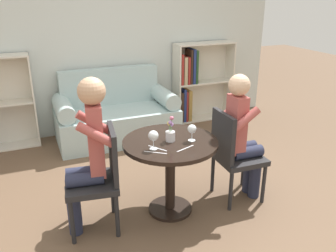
{
  "coord_description": "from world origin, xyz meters",
  "views": [
    {
      "loc": [
        -1.11,
        -2.59,
        1.94
      ],
      "look_at": [
        0.0,
        0.05,
        0.82
      ],
      "focal_mm": 38.0,
      "sensor_mm": 36.0,
      "label": 1
    }
  ],
  "objects_px": {
    "person_left": "(87,152)",
    "flower_vase": "(170,133)",
    "couch": "(116,116)",
    "wine_glass_left": "(153,136)",
    "person_right": "(243,136)",
    "wine_glass_right": "(192,129)",
    "chair_left": "(100,175)",
    "chair_right": "(233,152)",
    "bookshelf_right": "(195,82)"
  },
  "relations": [
    {
      "from": "wine_glass_left",
      "to": "wine_glass_right",
      "type": "xyz_separation_m",
      "value": [
        0.37,
        0.03,
        -0.01
      ]
    },
    {
      "from": "chair_right",
      "to": "person_right",
      "type": "distance_m",
      "value": 0.18
    },
    {
      "from": "bookshelf_right",
      "to": "wine_glass_left",
      "type": "distance_m",
      "value": 2.72
    },
    {
      "from": "bookshelf_right",
      "to": "wine_glass_right",
      "type": "bearing_deg",
      "value": -117.55
    },
    {
      "from": "couch",
      "to": "wine_glass_left",
      "type": "height_order",
      "value": "couch"
    },
    {
      "from": "couch",
      "to": "wine_glass_right",
      "type": "bearing_deg",
      "value": -84.89
    },
    {
      "from": "chair_right",
      "to": "person_left",
      "type": "xyz_separation_m",
      "value": [
        -1.33,
        0.07,
        0.22
      ]
    },
    {
      "from": "couch",
      "to": "flower_vase",
      "type": "distance_m",
      "value": 1.93
    },
    {
      "from": "person_left",
      "to": "person_right",
      "type": "height_order",
      "value": "person_left"
    },
    {
      "from": "couch",
      "to": "bookshelf_right",
      "type": "xyz_separation_m",
      "value": [
        1.33,
        0.27,
        0.28
      ]
    },
    {
      "from": "person_right",
      "to": "wine_glass_right",
      "type": "relative_size",
      "value": 8.39
    },
    {
      "from": "person_left",
      "to": "wine_glass_right",
      "type": "relative_size",
      "value": 8.91
    },
    {
      "from": "couch",
      "to": "flower_vase",
      "type": "xyz_separation_m",
      "value": [
        0.0,
        -1.87,
        0.47
      ]
    },
    {
      "from": "bookshelf_right",
      "to": "wine_glass_right",
      "type": "height_order",
      "value": "bookshelf_right"
    },
    {
      "from": "flower_vase",
      "to": "person_right",
      "type": "bearing_deg",
      "value": -4.07
    },
    {
      "from": "person_right",
      "to": "wine_glass_left",
      "type": "height_order",
      "value": "person_right"
    },
    {
      "from": "couch",
      "to": "wine_glass_left",
      "type": "xyz_separation_m",
      "value": [
        -0.19,
        -1.98,
        0.51
      ]
    },
    {
      "from": "couch",
      "to": "wine_glass_right",
      "type": "xyz_separation_m",
      "value": [
        0.17,
        -1.94,
        0.5
      ]
    },
    {
      "from": "bookshelf_right",
      "to": "wine_glass_left",
      "type": "bearing_deg",
      "value": -124.1
    },
    {
      "from": "chair_right",
      "to": "wine_glass_right",
      "type": "distance_m",
      "value": 0.55
    },
    {
      "from": "person_right",
      "to": "bookshelf_right",
      "type": "bearing_deg",
      "value": -13.58
    },
    {
      "from": "flower_vase",
      "to": "wine_glass_right",
      "type": "bearing_deg",
      "value": -23.02
    },
    {
      "from": "chair_left",
      "to": "chair_right",
      "type": "bearing_deg",
      "value": 96.18
    },
    {
      "from": "bookshelf_right",
      "to": "chair_right",
      "type": "height_order",
      "value": "bookshelf_right"
    },
    {
      "from": "couch",
      "to": "person_left",
      "type": "xyz_separation_m",
      "value": [
        -0.71,
        -1.84,
        0.4
      ]
    },
    {
      "from": "chair_right",
      "to": "wine_glass_right",
      "type": "relative_size",
      "value": 6.07
    },
    {
      "from": "person_right",
      "to": "person_left",
      "type": "bearing_deg",
      "value": 88.9
    },
    {
      "from": "chair_right",
      "to": "wine_glass_right",
      "type": "height_order",
      "value": "chair_right"
    },
    {
      "from": "couch",
      "to": "chair_right",
      "type": "distance_m",
      "value": 2.02
    },
    {
      "from": "couch",
      "to": "wine_glass_right",
      "type": "distance_m",
      "value": 2.01
    },
    {
      "from": "person_right",
      "to": "flower_vase",
      "type": "relative_size",
      "value": 5.59
    },
    {
      "from": "bookshelf_right",
      "to": "wine_glass_right",
      "type": "distance_m",
      "value": 2.51
    },
    {
      "from": "person_left",
      "to": "couch",
      "type": "bearing_deg",
      "value": 167.56
    },
    {
      "from": "chair_left",
      "to": "person_left",
      "type": "bearing_deg",
      "value": -96.08
    },
    {
      "from": "flower_vase",
      "to": "person_left",
      "type": "bearing_deg",
      "value": 177.76
    },
    {
      "from": "wine_glass_left",
      "to": "flower_vase",
      "type": "xyz_separation_m",
      "value": [
        0.19,
        0.11,
        -0.04
      ]
    },
    {
      "from": "bookshelf_right",
      "to": "chair_left",
      "type": "height_order",
      "value": "bookshelf_right"
    },
    {
      "from": "chair_left",
      "to": "flower_vase",
      "type": "relative_size",
      "value": 4.04
    },
    {
      "from": "chair_left",
      "to": "flower_vase",
      "type": "bearing_deg",
      "value": 97.96
    },
    {
      "from": "bookshelf_right",
      "to": "wine_glass_right",
      "type": "xyz_separation_m",
      "value": [
        -1.15,
        -2.21,
        0.22
      ]
    },
    {
      "from": "couch",
      "to": "wine_glass_left",
      "type": "distance_m",
      "value": 2.05
    },
    {
      "from": "person_left",
      "to": "person_right",
      "type": "bearing_deg",
      "value": 95.39
    },
    {
      "from": "person_left",
      "to": "flower_vase",
      "type": "bearing_deg",
      "value": 96.31
    },
    {
      "from": "chair_left",
      "to": "wine_glass_left",
      "type": "bearing_deg",
      "value": 84.13
    },
    {
      "from": "chair_left",
      "to": "chair_right",
      "type": "height_order",
      "value": "same"
    },
    {
      "from": "couch",
      "to": "wine_glass_right",
      "type": "height_order",
      "value": "couch"
    },
    {
      "from": "wine_glass_left",
      "to": "flower_vase",
      "type": "distance_m",
      "value": 0.22
    },
    {
      "from": "flower_vase",
      "to": "wine_glass_left",
      "type": "bearing_deg",
      "value": -151.62
    },
    {
      "from": "flower_vase",
      "to": "couch",
      "type": "bearing_deg",
      "value": 90.08
    },
    {
      "from": "person_left",
      "to": "bookshelf_right",
      "type": "bearing_deg",
      "value": 144.62
    }
  ]
}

